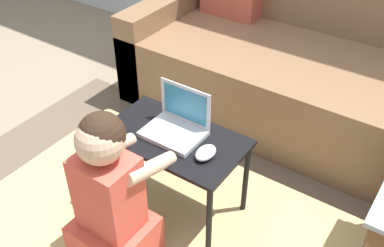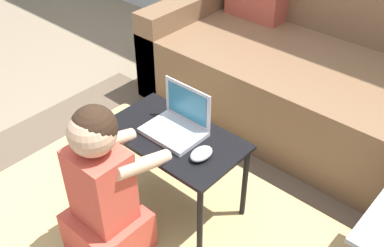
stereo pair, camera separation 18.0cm
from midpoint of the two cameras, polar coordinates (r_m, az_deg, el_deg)
The scene contains 7 objects.
ground_plane at distance 2.08m, azimuth 3.62°, elevation -10.89°, with size 16.00×16.00×0.00m, color #7F705B.
area_rug at distance 2.02m, azimuth -3.04°, elevation -12.84°, with size 2.19×1.57×0.01m.
couch at distance 2.53m, azimuth 21.74°, elevation 4.60°, with size 2.25×0.92×0.88m.
laptop_desk at distance 1.87m, azimuth 0.47°, elevation -2.85°, with size 0.59×0.34×0.40m.
laptop at distance 1.83m, azimuth 0.85°, elevation -0.31°, with size 0.24×0.18×0.19m.
computer_mouse at distance 1.72m, azimuth 4.20°, elevation -3.97°, with size 0.07×0.10×0.04m.
person_seated at distance 1.72m, azimuth -8.25°, elevation -8.62°, with size 0.29×0.39×0.70m.
Camera 2 is at (0.90, -1.08, 1.54)m, focal length 42.00 mm.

